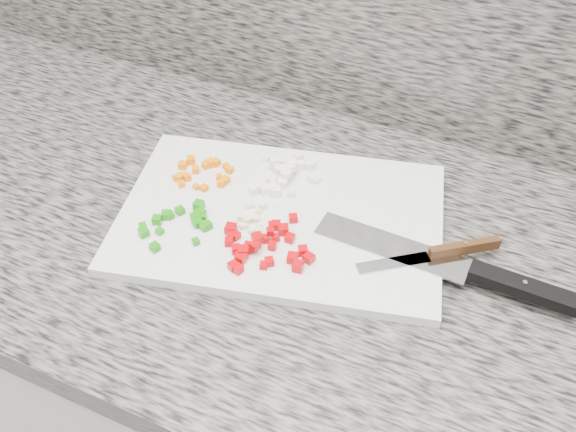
{
  "coord_description": "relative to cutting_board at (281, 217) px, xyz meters",
  "views": [
    {
      "loc": [
        0.18,
        0.87,
        1.52
      ],
      "look_at": [
        -0.08,
        1.43,
        0.93
      ],
      "focal_mm": 40.0,
      "sensor_mm": 36.0,
      "label": 1
    }
  ],
  "objects": [
    {
      "name": "garlic_pile",
      "position": [
        -0.03,
        -0.03,
        0.01
      ],
      "size": [
        0.05,
        0.06,
        0.01
      ],
      "color": "beige",
      "rests_on": "cutting_board"
    },
    {
      "name": "cutting_board",
      "position": [
        0.0,
        0.0,
        0.0
      ],
      "size": [
        0.5,
        0.39,
        0.01
      ],
      "primitive_type": "cube",
      "rotation": [
        0.0,
        0.0,
        0.24
      ],
      "color": "silver",
      "rests_on": "countertop"
    },
    {
      "name": "green_pepper_pile",
      "position": [
        -0.11,
        -0.07,
        0.01
      ],
      "size": [
        0.09,
        0.11,
        0.01
      ],
      "color": "#1A7E0B",
      "rests_on": "cutting_board"
    },
    {
      "name": "countertop",
      "position": [
        0.1,
        -0.01,
        -0.03
      ],
      "size": [
        3.96,
        0.64,
        0.04
      ],
      "primitive_type": "cube",
      "color": "#615D55",
      "rests_on": "cabinet"
    },
    {
      "name": "paring_knife",
      "position": [
        0.23,
        0.02,
        0.01
      ],
      "size": [
        0.16,
        0.13,
        0.02
      ],
      "rotation": [
        0.0,
        0.0,
        0.65
      ],
      "color": "#B8BABE",
      "rests_on": "cutting_board"
    },
    {
      "name": "onion_pile",
      "position": [
        -0.03,
        0.07,
        0.02
      ],
      "size": [
        0.1,
        0.11,
        0.02
      ],
      "color": "white",
      "rests_on": "cutting_board"
    },
    {
      "name": "red_pepper_pile",
      "position": [
        0.01,
        -0.07,
        0.01
      ],
      "size": [
        0.13,
        0.13,
        0.02
      ],
      "color": "#C10208",
      "rests_on": "cutting_board"
    },
    {
      "name": "chef_knife",
      "position": [
        0.27,
        -0.0,
        0.01
      ],
      "size": [
        0.34,
        0.05,
        0.02
      ],
      "rotation": [
        0.0,
        0.0,
        -0.04
      ],
      "color": "#B8BABE",
      "rests_on": "cutting_board"
    },
    {
      "name": "cabinet",
      "position": [
        0.1,
        -0.01,
        -0.48
      ],
      "size": [
        3.92,
        0.62,
        0.86
      ],
      "primitive_type": "cube",
      "color": "white",
      "rests_on": "ground"
    },
    {
      "name": "carrot_pile",
      "position": [
        -0.14,
        0.03,
        0.01
      ],
      "size": [
        0.09,
        0.08,
        0.01
      ],
      "color": "orange",
      "rests_on": "cutting_board"
    }
  ]
}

